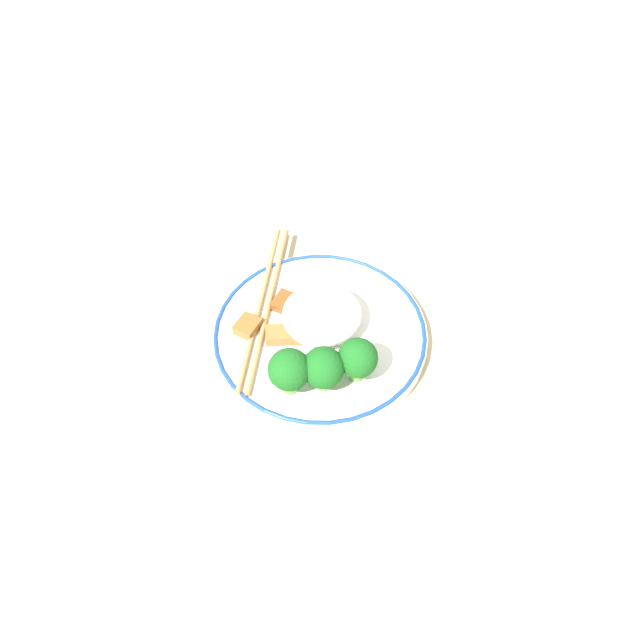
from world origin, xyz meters
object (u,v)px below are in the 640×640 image
at_px(broccoli_back_left, 289,370).
at_px(chopsticks, 264,304).
at_px(plate, 320,335).
at_px(broccoli_back_right, 358,359).
at_px(broccoli_back_center, 323,368).

xyz_separation_m(broccoli_back_left, chopsticks, (-0.04, -0.11, -0.03)).
relative_size(plate, broccoli_back_left, 4.27).
bearing_deg(broccoli_back_right, broccoli_back_center, -20.84).
bearing_deg(broccoli_back_left, chopsticks, -112.04).
xyz_separation_m(broccoli_back_left, broccoli_back_right, (-0.06, 0.03, -0.00)).
distance_m(plate, broccoli_back_right, 0.08).
bearing_deg(broccoli_back_left, broccoli_back_center, 147.40).
relative_size(broccoli_back_center, chopsticks, 0.29).
bearing_deg(broccoli_back_left, plate, -150.89).
bearing_deg(broccoli_back_center, chopsticks, -96.72).
relative_size(plate, broccoli_back_right, 4.40).
height_order(broccoli_back_left, broccoli_back_right, broccoli_back_left).
bearing_deg(broccoli_back_right, plate, -96.07).
height_order(broccoli_back_right, chopsticks, broccoli_back_right).
bearing_deg(broccoli_back_center, plate, -125.87).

